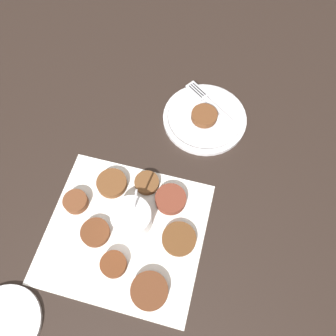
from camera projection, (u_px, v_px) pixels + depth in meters
ground_plane at (114, 233)px, 0.75m from camera, size 4.00×4.00×0.00m
napkin at (125, 232)px, 0.75m from camera, size 0.37×0.35×0.00m
sauce_bowl at (132, 218)px, 0.73m from camera, size 0.10×0.09×0.11m
fritter_0 at (112, 183)px, 0.79m from camera, size 0.07×0.07×0.02m
fritter_1 at (95, 232)px, 0.74m from camera, size 0.07×0.07×0.02m
fritter_2 at (149, 291)px, 0.68m from camera, size 0.08×0.08×0.02m
fritter_3 at (114, 264)px, 0.70m from camera, size 0.06×0.06×0.02m
fritter_4 at (147, 183)px, 0.79m from camera, size 0.06×0.06×0.01m
fritter_5 at (171, 199)px, 0.77m from camera, size 0.07×0.07×0.02m
fritter_6 at (179, 239)px, 0.73m from camera, size 0.08×0.08×0.01m
fritter_7 at (76, 202)px, 0.77m from camera, size 0.06×0.06×0.02m
serving_plate at (205, 118)px, 0.88m from camera, size 0.22×0.22×0.02m
fritter_on_plate at (204, 116)px, 0.86m from camera, size 0.07×0.07×0.02m
fork at (206, 98)px, 0.89m from camera, size 0.15×0.12×0.00m
extra_saucer at (4, 324)px, 0.66m from camera, size 0.15×0.15×0.01m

